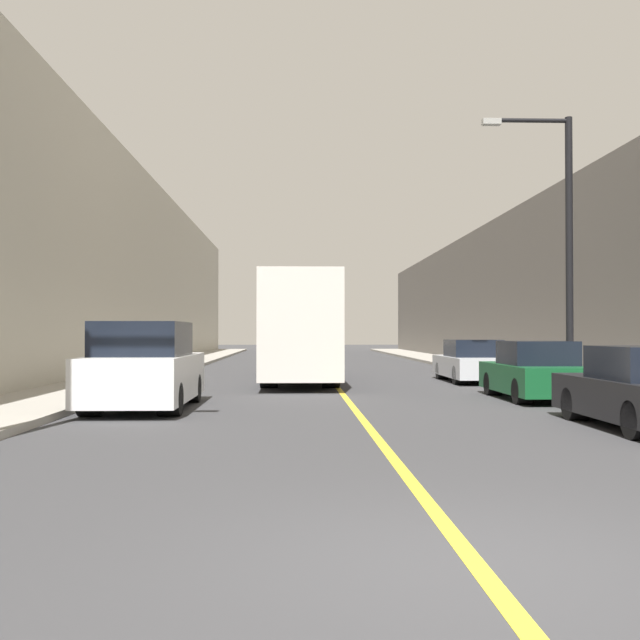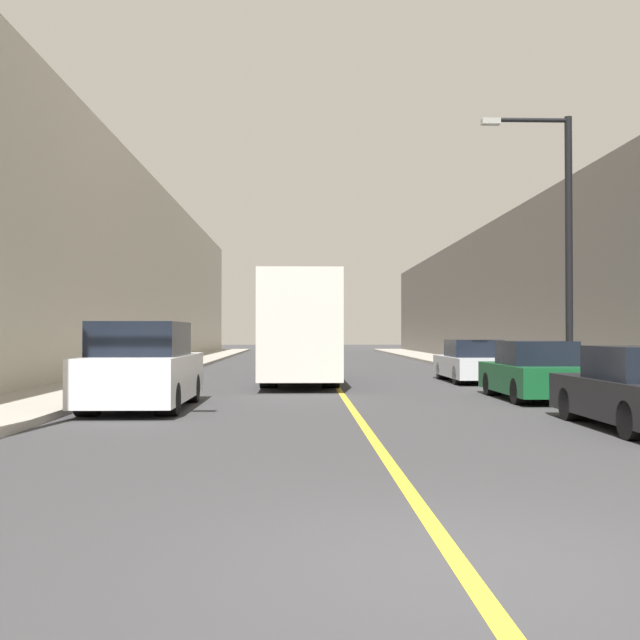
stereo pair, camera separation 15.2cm
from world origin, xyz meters
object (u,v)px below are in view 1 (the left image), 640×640
at_px(car_right_mid, 535,373).
at_px(bus, 299,327).
at_px(street_lamp_right, 562,234).
at_px(parked_suv_left, 145,369).
at_px(car_right_far, 472,363).

bearing_deg(car_right_mid, bus, 126.36).
bearing_deg(street_lamp_right, parked_suv_left, -161.41).
height_order(bus, car_right_far, bus).
relative_size(car_right_mid, car_right_far, 0.91).
distance_m(bus, parked_suv_left, 10.66).
xyz_separation_m(car_right_mid, car_right_far, (0.01, 6.78, -0.01)).
height_order(parked_suv_left, car_right_mid, parked_suv_left).
distance_m(parked_suv_left, car_right_far, 12.86).
height_order(car_right_far, street_lamp_right, street_lamp_right).
distance_m(bus, car_right_mid, 10.00).
bearing_deg(bus, car_right_far, -11.66).
height_order(bus, parked_suv_left, bus).
bearing_deg(parked_suv_left, car_right_far, 43.27).
bearing_deg(bus, car_right_mid, -53.64).
relative_size(bus, car_right_far, 2.65).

